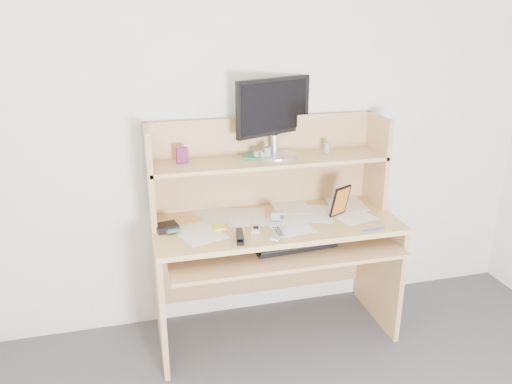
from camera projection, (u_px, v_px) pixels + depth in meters
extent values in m
cube|color=white|center=(262.00, 124.00, 2.98)|extent=(3.60, 0.04, 2.50)
cube|color=#DAB170|center=(276.00, 224.00, 2.87)|extent=(1.40, 0.60, 0.03)
cube|color=tan|center=(160.00, 296.00, 2.83)|extent=(0.03, 0.56, 0.72)
cube|color=tan|center=(379.00, 267.00, 3.15)|extent=(0.03, 0.56, 0.72)
cube|color=tan|center=(263.00, 263.00, 3.26)|extent=(1.34, 0.02, 0.41)
cube|color=tan|center=(282.00, 247.00, 2.79)|extent=(1.28, 0.55, 0.02)
cube|color=tan|center=(263.00, 162.00, 3.03)|extent=(1.40, 0.02, 0.55)
cube|color=tan|center=(150.00, 177.00, 2.74)|extent=(0.03, 0.30, 0.55)
cube|color=tan|center=(376.00, 160.00, 3.07)|extent=(0.03, 0.30, 0.55)
cube|color=#DAB170|center=(269.00, 161.00, 2.89)|extent=(1.38, 0.30, 0.02)
cube|color=white|center=(276.00, 221.00, 2.86)|extent=(1.32, 0.54, 0.01)
cube|color=black|center=(294.00, 245.00, 2.77)|extent=(0.47, 0.20, 0.02)
cube|color=black|center=(294.00, 242.00, 2.76)|extent=(0.44, 0.18, 0.01)
cube|color=#AAAAA5|center=(278.00, 233.00, 2.67)|extent=(0.13, 0.17, 0.02)
cube|color=silver|center=(255.00, 228.00, 2.73)|extent=(0.07, 0.10, 0.02)
cube|color=black|center=(240.00, 236.00, 2.61)|extent=(0.06, 0.14, 0.04)
cube|color=black|center=(166.00, 227.00, 2.73)|extent=(0.14, 0.12, 0.03)
cube|color=#FFE343|center=(219.00, 227.00, 2.77)|extent=(0.09, 0.09, 0.01)
cube|color=#AFAFB1|center=(278.00, 216.00, 2.85)|extent=(0.08, 0.04, 0.05)
cube|color=black|center=(340.00, 201.00, 2.89)|extent=(0.12, 0.07, 0.18)
cylinder|color=#1C2DD2|center=(374.00, 229.00, 2.73)|extent=(0.13, 0.03, 0.01)
cube|color=maroon|center=(182.00, 156.00, 2.78)|extent=(0.07, 0.04, 0.09)
cube|color=#307846|center=(253.00, 156.00, 2.92)|extent=(0.16, 0.19, 0.02)
cylinder|color=black|center=(263.00, 155.00, 2.87)|extent=(0.04, 0.04, 0.05)
cylinder|color=white|center=(267.00, 153.00, 2.87)|extent=(0.05, 0.05, 0.07)
cylinder|color=black|center=(256.00, 155.00, 2.88)|extent=(0.05, 0.05, 0.05)
cylinder|color=white|center=(327.00, 148.00, 2.98)|extent=(0.05, 0.05, 0.07)
cylinder|color=silver|center=(275.00, 155.00, 2.94)|extent=(0.26, 0.26, 0.02)
cylinder|color=silver|center=(274.00, 144.00, 2.93)|extent=(0.04, 0.04, 0.11)
cube|color=black|center=(274.00, 106.00, 2.87)|extent=(0.49, 0.24, 0.33)
cube|color=black|center=(275.00, 107.00, 2.86)|extent=(0.44, 0.20, 0.28)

